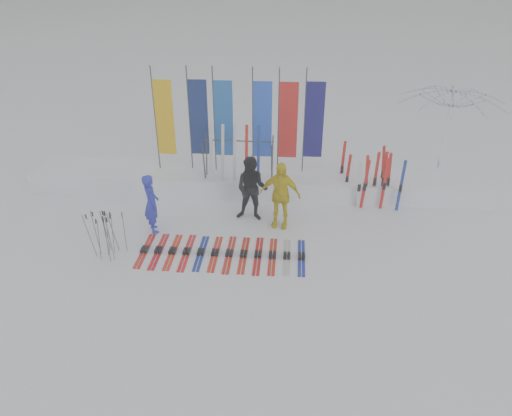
# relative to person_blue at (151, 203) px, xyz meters

# --- Properties ---
(ground) EXTENTS (120.00, 120.00, 0.00)m
(ground) POSITION_rel_person_blue_xyz_m (2.61, -1.95, -0.83)
(ground) COLOR white
(ground) RESTS_ON ground
(snow_bank) EXTENTS (14.00, 1.60, 0.60)m
(snow_bank) POSITION_rel_person_blue_xyz_m (2.61, 2.65, -0.53)
(snow_bank) COLOR white
(snow_bank) RESTS_ON ground
(person_blue) EXTENTS (0.63, 0.72, 1.65)m
(person_blue) POSITION_rel_person_blue_xyz_m (0.00, 0.00, 0.00)
(person_blue) COLOR #1F26B6
(person_blue) RESTS_ON ground
(person_black) EXTENTS (0.97, 0.79, 1.86)m
(person_black) POSITION_rel_person_blue_xyz_m (2.60, 0.84, 0.10)
(person_black) COLOR black
(person_black) RESTS_ON ground
(person_yellow) EXTENTS (1.17, 0.64, 1.89)m
(person_yellow) POSITION_rel_person_blue_xyz_m (3.38, 0.53, 0.12)
(person_yellow) COLOR yellow
(person_yellow) RESTS_ON ground
(tent_canopy) EXTENTS (3.79, 3.84, 3.02)m
(tent_canopy) POSITION_rel_person_blue_xyz_m (8.55, 4.22, 0.68)
(tent_canopy) COLOR white
(tent_canopy) RESTS_ON ground
(ski_row) EXTENTS (4.14, 1.68, 0.07)m
(ski_row) POSITION_rel_person_blue_xyz_m (2.01, -1.02, -0.79)
(ski_row) COLOR red
(ski_row) RESTS_ON ground
(pole_cluster) EXTENTS (0.86, 0.57, 1.25)m
(pole_cluster) POSITION_rel_person_blue_xyz_m (-0.81, -1.27, -0.23)
(pole_cluster) COLOR #595B60
(pole_cluster) RESTS_ON ground
(feather_flags) EXTENTS (5.04, 0.15, 3.20)m
(feather_flags) POSITION_rel_person_blue_xyz_m (2.10, 2.80, 1.42)
(feather_flags) COLOR #383A3F
(feather_flags) RESTS_ON ground
(ski_rack) EXTENTS (2.04, 0.80, 1.23)m
(ski_rack) POSITION_rel_person_blue_xyz_m (2.08, 2.25, 0.56)
(ski_rack) COLOR #383A3F
(ski_rack) RESTS_ON ground
(upright_skis) EXTENTS (1.68, 1.15, 1.69)m
(upright_skis) POSITION_rel_person_blue_xyz_m (6.03, 2.03, -0.03)
(upright_skis) COLOR red
(upright_skis) RESTS_ON ground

